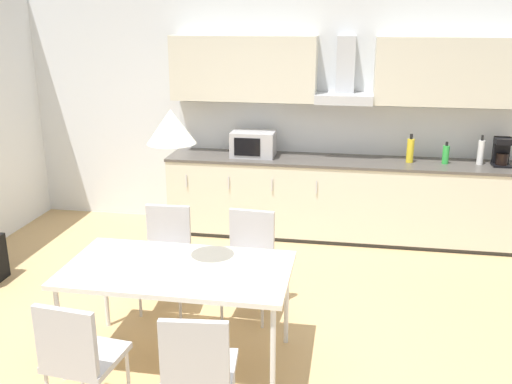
# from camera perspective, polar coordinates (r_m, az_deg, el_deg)

# --- Properties ---
(ground_plane) EXTENTS (8.50, 8.05, 0.02)m
(ground_plane) POSITION_cam_1_polar(r_m,az_deg,el_deg) (4.58, -4.24, -14.75)
(ground_plane) COLOR tan
(wall_back) EXTENTS (6.80, 0.10, 2.65)m
(wall_back) POSITION_cam_1_polar(r_m,az_deg,el_deg) (6.65, 1.19, 7.90)
(wall_back) COLOR silver
(wall_back) RESTS_ON ground_plane
(kitchen_counter) EXTENTS (3.84, 0.64, 0.90)m
(kitchen_counter) POSITION_cam_1_polar(r_m,az_deg,el_deg) (6.44, 8.32, -0.62)
(kitchen_counter) COLOR #333333
(kitchen_counter) RESTS_ON ground_plane
(backsplash_tile) EXTENTS (3.82, 0.02, 0.55)m
(backsplash_tile) POSITION_cam_1_polar(r_m,az_deg,el_deg) (6.55, 8.68, 6.18)
(backsplash_tile) COLOR silver
(backsplash_tile) RESTS_ON kitchen_counter
(upper_wall_cabinets) EXTENTS (3.82, 0.40, 0.70)m
(upper_wall_cabinets) POSITION_cam_1_polar(r_m,az_deg,el_deg) (6.30, 8.92, 11.89)
(upper_wall_cabinets) COLOR beige
(microwave) EXTENTS (0.48, 0.35, 0.28)m
(microwave) POSITION_cam_1_polar(r_m,az_deg,el_deg) (6.37, -0.26, 4.85)
(microwave) COLOR #ADADB2
(microwave) RESTS_ON kitchen_counter
(coffee_maker) EXTENTS (0.18, 0.19, 0.30)m
(coffee_maker) POSITION_cam_1_polar(r_m,az_deg,el_deg) (6.49, 23.38, 3.72)
(coffee_maker) COLOR black
(coffee_maker) RESTS_ON kitchen_counter
(bottle_green) EXTENTS (0.07, 0.07, 0.24)m
(bottle_green) POSITION_cam_1_polar(r_m,az_deg,el_deg) (6.38, 18.44, 3.59)
(bottle_green) COLOR green
(bottle_green) RESTS_ON kitchen_counter
(bottle_yellow) EXTENTS (0.08, 0.08, 0.31)m
(bottle_yellow) POSITION_cam_1_polar(r_m,az_deg,el_deg) (6.32, 15.17, 4.05)
(bottle_yellow) COLOR yellow
(bottle_yellow) RESTS_ON kitchen_counter
(bottle_white) EXTENTS (0.07, 0.07, 0.31)m
(bottle_white) POSITION_cam_1_polar(r_m,az_deg,el_deg) (6.46, 21.55, 3.74)
(bottle_white) COLOR white
(bottle_white) RESTS_ON kitchen_counter
(dining_table) EXTENTS (1.57, 0.84, 0.74)m
(dining_table) POSITION_cam_1_polar(r_m,az_deg,el_deg) (4.05, -7.85, -8.04)
(dining_table) COLOR silver
(dining_table) RESTS_ON ground_plane
(chair_near_right) EXTENTS (0.44, 0.44, 0.87)m
(chair_near_right) POSITION_cam_1_polar(r_m,az_deg,el_deg) (3.37, -5.81, -16.85)
(chair_near_right) COLOR #B2B2B7
(chair_near_right) RESTS_ON ground_plane
(chair_far_left) EXTENTS (0.42, 0.42, 0.87)m
(chair_far_left) POSITION_cam_1_polar(r_m,az_deg,el_deg) (4.92, -8.97, -5.45)
(chair_far_left) COLOR #B2B2B7
(chair_far_left) RESTS_ON ground_plane
(chair_far_right) EXTENTS (0.42, 0.42, 0.87)m
(chair_far_right) POSITION_cam_1_polar(r_m,az_deg,el_deg) (4.74, -0.69, -6.09)
(chair_far_right) COLOR #B2B2B7
(chair_far_right) RESTS_ON ground_plane
(chair_near_left) EXTENTS (0.44, 0.44, 0.87)m
(chair_near_left) POSITION_cam_1_polar(r_m,az_deg,el_deg) (3.61, -17.39, -15.09)
(chair_near_left) COLOR #B2B2B7
(chair_near_left) RESTS_ON ground_plane
(pendant_lamp) EXTENTS (0.32, 0.32, 0.22)m
(pendant_lamp) POSITION_cam_1_polar(r_m,az_deg,el_deg) (3.73, -8.50, 6.49)
(pendant_lamp) COLOR silver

